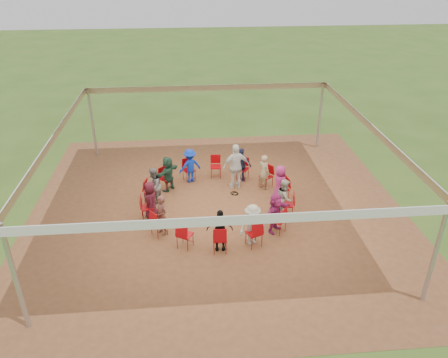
{
  "coord_description": "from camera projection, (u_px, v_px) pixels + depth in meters",
  "views": [
    {
      "loc": [
        -0.96,
        -13.11,
        8.16
      ],
      "look_at": [
        0.26,
        0.3,
        1.02
      ],
      "focal_mm": 35.0,
      "sensor_mm": 36.0,
      "label": 1
    }
  ],
  "objects": [
    {
      "name": "person_seated_7",
      "position": [
        150.0,
        201.0,
        14.57
      ],
      "size": [
        0.49,
        0.72,
        1.37
      ],
      "primitive_type": "imported",
      "rotation": [
        0.0,
        0.0,
        -1.39
      ],
      "color": "#400F1A",
      "rests_on": "ground"
    },
    {
      "name": "person_seated_1",
      "position": [
        280.0,
        183.0,
        15.65
      ],
      "size": [
        0.49,
        0.72,
        1.37
      ],
      "primitive_type": "imported",
      "rotation": [
        0.0,
        0.0,
        1.75
      ],
      "color": "#9C2366",
      "rests_on": "ground"
    },
    {
      "name": "ground",
      "position": [
        218.0,
        209.0,
        15.44
      ],
      "size": [
        80.0,
        80.0,
        0.0
      ],
      "primitive_type": "plane",
      "color": "#39581B",
      "rests_on": "ground"
    },
    {
      "name": "person_seated_0",
      "position": [
        284.0,
        198.0,
        14.74
      ],
      "size": [
        0.55,
        0.74,
        1.37
      ],
      "primitive_type": "imported",
      "rotation": [
        0.0,
        0.0,
        1.3
      ],
      "color": "#A8A693",
      "rests_on": "ground"
    },
    {
      "name": "person_seated_8",
      "position": [
        162.0,
        215.0,
        13.77
      ],
      "size": [
        0.56,
        0.6,
        1.37
      ],
      "primitive_type": "imported",
      "rotation": [
        0.0,
        0.0,
        -0.95
      ],
      "color": "brown",
      "rests_on": "ground"
    },
    {
      "name": "person_seated_6",
      "position": [
        154.0,
        186.0,
        15.48
      ],
      "size": [
        0.55,
        0.74,
        1.37
      ],
      "primitive_type": "imported",
      "rotation": [
        0.0,
        0.0,
        -1.84
      ],
      "color": "slate",
      "rests_on": "ground"
    },
    {
      "name": "person_seated_11",
      "position": [
        275.0,
        213.0,
        13.91
      ],
      "size": [
        1.19,
        1.27,
        1.37
      ],
      "primitive_type": "imported",
      "rotation": [
        0.0,
        0.0,
        0.85
      ],
      "color": "#9C2366",
      "rests_on": "ground"
    },
    {
      "name": "chair_13",
      "position": [
        278.0,
        220.0,
        13.96
      ],
      "size": [
        0.61,
        0.61,
        0.9
      ],
      "primitive_type": null,
      "rotation": [
        0.0,
        0.0,
        0.85
      ],
      "color": "#A6050A",
      "rests_on": "ground"
    },
    {
      "name": "person_seated_2",
      "position": [
        264.0,
        172.0,
        16.45
      ],
      "size": [
        0.56,
        0.6,
        1.37
      ],
      "primitive_type": "imported",
      "rotation": [
        0.0,
        0.0,
        2.2
      ],
      "color": "tan",
      "rests_on": "ground"
    },
    {
      "name": "chair_1",
      "position": [
        282.0,
        189.0,
        15.79
      ],
      "size": [
        0.51,
        0.49,
        0.9
      ],
      "primitive_type": null,
      "rotation": [
        0.0,
        0.0,
        1.75
      ],
      "color": "#A6050A",
      "rests_on": "ground"
    },
    {
      "name": "person_seated_10",
      "position": [
        252.0,
        225.0,
        13.31
      ],
      "size": [
        0.98,
        0.75,
        1.37
      ],
      "primitive_type": "imported",
      "rotation": [
        0.0,
        0.0,
        0.4
      ],
      "color": "#A8A693",
      "rests_on": "ground"
    },
    {
      "name": "person_seated_3",
      "position": [
        242.0,
        165.0,
        16.99
      ],
      "size": [
        0.9,
        0.74,
        1.37
      ],
      "primitive_type": "imported",
      "rotation": [
        0.0,
        0.0,
        2.65
      ],
      "color": "#202546",
      "rests_on": "ground"
    },
    {
      "name": "person_seated_9",
      "position": [
        220.0,
        230.0,
        13.07
      ],
      "size": [
        0.82,
        0.45,
        1.37
      ],
      "primitive_type": "imported",
      "rotation": [
        0.0,
        0.0,
        -0.05
      ],
      "color": "black",
      "rests_on": "ground"
    },
    {
      "name": "chair_9",
      "position": [
        159.0,
        223.0,
        13.82
      ],
      "size": [
        0.6,
        0.6,
        0.9
      ],
      "primitive_type": null,
      "rotation": [
        0.0,
        0.0,
        -0.95
      ],
      "color": "#A6050A",
      "rests_on": "ground"
    },
    {
      "name": "chair_3",
      "position": [
        243.0,
        169.0,
        17.2
      ],
      "size": [
        0.58,
        0.59,
        0.9
      ],
      "primitive_type": null,
      "rotation": [
        0.0,
        0.0,
        2.65
      ],
      "color": "#A6050A",
      "rests_on": "ground"
    },
    {
      "name": "person_seated_5",
      "position": [
        168.0,
        174.0,
        16.32
      ],
      "size": [
        1.19,
        1.27,
        1.37
      ],
      "primitive_type": "imported",
      "rotation": [
        0.0,
        0.0,
        -2.29
      ],
      "color": "#234A37",
      "rests_on": "ground"
    },
    {
      "name": "laptop",
      "position": [
        280.0,
        198.0,
        14.79
      ],
      "size": [
        0.34,
        0.39,
        0.23
      ],
      "rotation": [
        0.0,
        0.0,
        1.3
      ],
      "color": "#B7B7BC",
      "rests_on": "ground"
    },
    {
      "name": "person_seated_4",
      "position": [
        190.0,
        166.0,
        16.92
      ],
      "size": [
        0.98,
        0.75,
        1.37
      ],
      "primitive_type": "imported",
      "rotation": [
        0.0,
        0.0,
        -2.74
      ],
      "color": "#0C2FAE",
      "rests_on": "ground"
    },
    {
      "name": "chair_7",
      "position": [
        151.0,
        191.0,
        15.62
      ],
      "size": [
        0.54,
        0.52,
        0.9
      ],
      "primitive_type": null,
      "rotation": [
        0.0,
        0.0,
        -1.84
      ],
      "color": "#A6050A",
      "rests_on": "ground"
    },
    {
      "name": "chair_8",
      "position": [
        147.0,
        207.0,
        14.66
      ],
      "size": [
        0.51,
        0.49,
        0.9
      ],
      "primitive_type": null,
      "rotation": [
        0.0,
        0.0,
        -1.39
      ],
      "color": "#A6050A",
      "rests_on": "ground"
    },
    {
      "name": "cable_coil",
      "position": [
        235.0,
        193.0,
        16.35
      ],
      "size": [
        0.37,
        0.37,
        0.03
      ],
      "rotation": [
        0.0,
        0.0,
        0.37
      ],
      "color": "black",
      "rests_on": "ground"
    },
    {
      "name": "chair_0",
      "position": [
        288.0,
        204.0,
        14.84
      ],
      "size": [
        0.54,
        0.52,
        0.9
      ],
      "primitive_type": null,
      "rotation": [
        0.0,
        0.0,
        1.3
      ],
      "color": "#A6050A",
      "rests_on": "ground"
    },
    {
      "name": "chair_11",
      "position": [
        220.0,
        239.0,
        13.08
      ],
      "size": [
        0.44,
        0.46,
        0.9
      ],
      "primitive_type": null,
      "rotation": [
        0.0,
        0.0,
        -0.05
      ],
      "color": "#A6050A",
      "rests_on": "ground"
    },
    {
      "name": "chair_2",
      "position": [
        266.0,
        176.0,
        16.64
      ],
      "size": [
        0.6,
        0.6,
        0.9
      ],
      "primitive_type": null,
      "rotation": [
        0.0,
        0.0,
        2.2
      ],
      "color": "#A6050A",
      "rests_on": "ground"
    },
    {
      "name": "standing_person",
      "position": [
        236.0,
        166.0,
        16.39
      ],
      "size": [
        1.13,
        0.74,
        1.78
      ],
      "primitive_type": "imported",
      "rotation": [
        0.0,
        0.0,
        3.35
      ],
      "color": "silver",
      "rests_on": "ground"
    },
    {
      "name": "chair_4",
      "position": [
        216.0,
        167.0,
        17.37
      ],
      "size": [
        0.44,
        0.46,
        0.9
      ],
      "primitive_type": null,
      "rotation": [
        0.0,
        0.0,
        3.09
      ],
      "color": "#A6050A",
      "rests_on": "ground"
    },
    {
      "name": "chair_12",
      "position": [
        254.0,
        233.0,
        13.33
      ],
      "size": [
        0.56,
        0.57,
        0.9
      ],
      "primitive_type": null,
      "rotation": [
        0.0,
        0.0,
        0.4
      ],
      "color": "#A6050A",
      "rests_on": "ground"
    },
    {
      "name": "chair_6",
      "position": [
        166.0,
        178.0,
        16.49
      ],
      "size": [
        0.61,
        0.61,
        0.9
      ],
      "primitive_type": null,
      "rotation": [
        0.0,
        0.0,
        -2.29
      ],
      "color": "#A6050A",
      "rests_on": "ground"
    },
    {
      "name": "tent",
      "position": [
        217.0,
        147.0,
        14.33
      ],
      "size": [
        10.33,
        10.33,
        3.0
      ],
      "color": "#B2B2B7",
      "rests_on": "ground"
    },
    {
      "name": "dirt_patch",
      "position": [
        218.0,
        208.0,
        15.43
      ],
      "size": [
        13.0,
        13.0,
        0.0
      ],
      "primitive_type": "plane",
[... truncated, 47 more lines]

